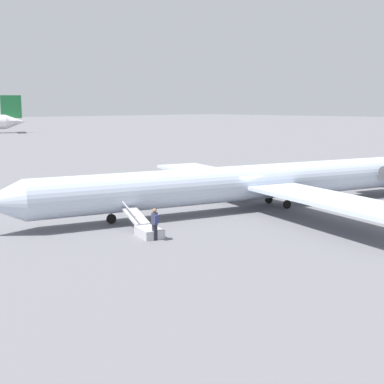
# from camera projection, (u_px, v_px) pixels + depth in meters

# --- Properties ---
(ground_plane) EXTENTS (600.00, 600.00, 0.00)m
(ground_plane) POSITION_uv_depth(u_px,v_px,m) (243.00, 210.00, 37.15)
(ground_plane) COLOR slate
(airplane_main) EXTENTS (34.68, 27.27, 6.35)m
(airplane_main) POSITION_uv_depth(u_px,v_px,m) (255.00, 182.00, 37.29)
(airplane_main) COLOR silver
(airplane_main) RESTS_ON ground
(boarding_stairs) EXTENTS (2.05, 4.14, 1.62)m
(boarding_stairs) POSITION_uv_depth(u_px,v_px,m) (146.00, 229.00, 29.74)
(boarding_stairs) COLOR #B2B2B7
(boarding_stairs) RESTS_ON ground
(passenger) EXTENTS (0.41, 0.56, 1.74)m
(passenger) POSITION_uv_depth(u_px,v_px,m) (155.00, 222.00, 28.54)
(passenger) COLOR #23232D
(passenger) RESTS_ON ground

